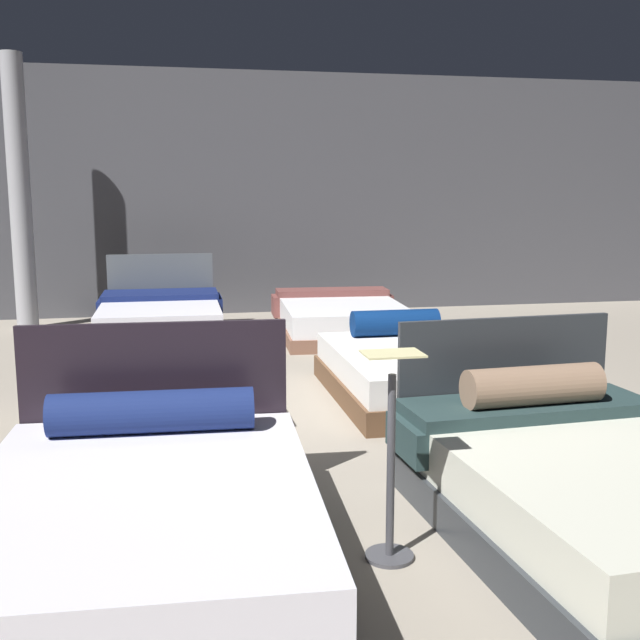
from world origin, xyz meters
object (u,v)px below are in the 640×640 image
(support_pillar, at_px, (20,194))
(bed_1, at_px, (594,489))
(bed_4, at_px, (160,320))
(bed_0, at_px, (145,524))
(bed_3, at_px, (417,372))
(bed_5, at_px, (341,319))
(price_sign, at_px, (391,481))
(bed_2, at_px, (158,380))

(support_pillar, bearing_deg, bed_1, -60.59)
(bed_4, bearing_deg, bed_0, -89.74)
(bed_0, height_order, support_pillar, support_pillar)
(bed_1, height_order, bed_3, bed_1)
(bed_0, xyz_separation_m, bed_3, (2.25, 2.78, -0.03))
(bed_1, relative_size, bed_3, 1.11)
(bed_4, relative_size, support_pillar, 0.58)
(bed_5, xyz_separation_m, price_sign, (-1.07, -5.80, 0.18))
(bed_1, distance_m, price_sign, 1.10)
(bed_1, bearing_deg, bed_3, 86.86)
(bed_4, bearing_deg, bed_1, -68.70)
(bed_3, bearing_deg, bed_2, 177.41)
(support_pillar, bearing_deg, price_sign, -67.85)
(bed_0, bearing_deg, bed_2, 92.24)
(bed_4, xyz_separation_m, support_pillar, (-1.72, 1.15, 1.50))
(price_sign, bearing_deg, bed_5, 79.51)
(bed_2, distance_m, price_sign, 3.15)
(bed_1, distance_m, support_pillar, 8.21)
(bed_5, bearing_deg, support_pillar, 165.61)
(bed_3, bearing_deg, bed_1, -89.89)
(bed_3, bearing_deg, bed_4, 125.92)
(bed_2, distance_m, bed_5, 3.62)
(bed_4, relative_size, bed_5, 0.93)
(bed_2, distance_m, bed_3, 2.23)
(bed_0, distance_m, bed_5, 6.16)
(bed_1, xyz_separation_m, bed_5, (-0.02, 5.78, -0.05))
(bed_1, relative_size, bed_2, 1.15)
(bed_1, height_order, support_pillar, support_pillar)
(bed_0, bearing_deg, price_sign, -0.32)
(bed_1, bearing_deg, bed_4, 107.46)
(bed_1, xyz_separation_m, bed_4, (-2.24, 5.89, -0.01))
(bed_5, height_order, support_pillar, support_pillar)
(bed_3, height_order, bed_5, bed_3)
(bed_0, relative_size, bed_5, 1.03)
(bed_1, relative_size, bed_5, 1.04)
(bed_4, height_order, price_sign, price_sign)
(bed_1, bearing_deg, bed_2, 124.07)
(bed_0, relative_size, bed_4, 1.11)
(bed_5, xyz_separation_m, support_pillar, (-3.94, 1.25, 1.54))
(bed_2, distance_m, support_pillar, 4.71)
(bed_0, relative_size, support_pillar, 0.64)
(bed_1, xyz_separation_m, bed_3, (-0.01, 2.83, -0.04))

